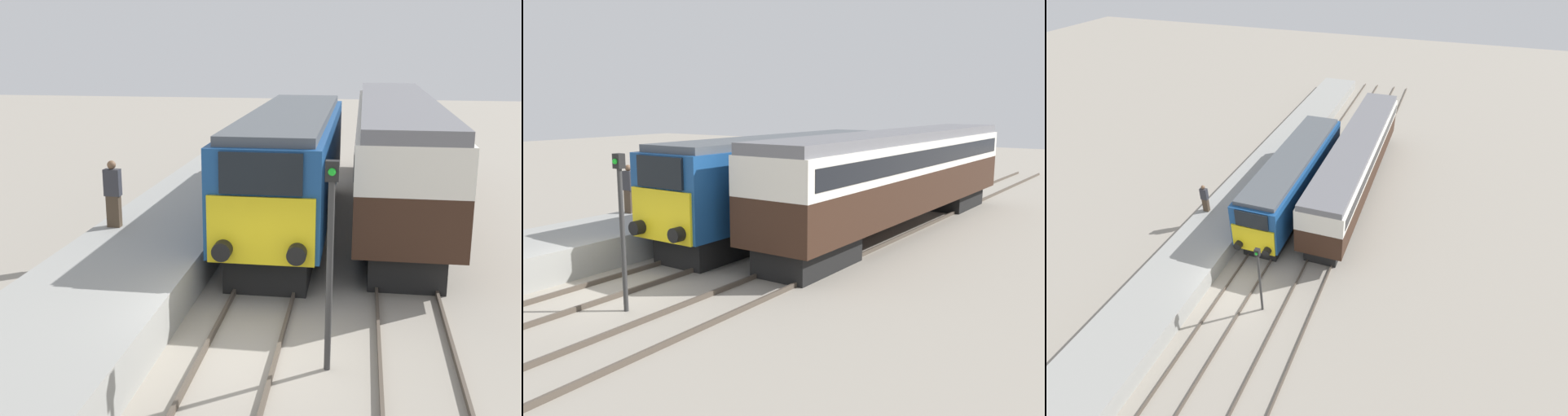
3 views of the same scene
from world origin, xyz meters
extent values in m
plane|color=gray|center=(0.00, 0.00, 0.00)|extent=(120.00, 120.00, 0.00)
cube|color=gray|center=(-3.30, 8.00, 0.49)|extent=(3.50, 50.00, 0.98)
cube|color=#4C4238|center=(-0.72, 5.00, 0.07)|extent=(0.07, 60.00, 0.14)
cube|color=#4C4238|center=(0.72, 5.00, 0.07)|extent=(0.07, 60.00, 0.14)
cube|color=#4C4238|center=(2.68, 5.00, 0.07)|extent=(0.07, 60.00, 0.14)
cube|color=#4C4238|center=(4.12, 5.00, 0.07)|extent=(0.07, 60.00, 0.14)
cube|color=black|center=(0.00, 4.90, 0.50)|extent=(2.03, 4.00, 1.00)
cube|color=black|center=(0.00, 12.65, 0.50)|extent=(2.03, 4.00, 1.00)
cube|color=navy|center=(0.00, 8.78, 2.32)|extent=(2.70, 12.75, 2.64)
cube|color=yellow|center=(0.00, 2.36, 1.79)|extent=(2.48, 0.10, 1.58)
cube|color=black|center=(0.00, 2.36, 3.11)|extent=(1.89, 0.10, 0.95)
cube|color=#4C5156|center=(0.00, 8.78, 3.76)|extent=(2.38, 12.24, 0.24)
cylinder|color=black|center=(-0.85, 2.15, 1.35)|extent=(0.44, 0.35, 0.44)
cylinder|color=black|center=(0.85, 2.15, 1.35)|extent=(0.44, 0.35, 0.44)
cube|color=black|center=(3.40, 5.34, 0.47)|extent=(1.89, 3.60, 0.95)
cube|color=black|center=(3.40, 18.66, 0.47)|extent=(1.89, 3.60, 0.95)
cube|color=#331E14|center=(3.40, 12.00, 1.71)|extent=(2.70, 17.73, 1.53)
cube|color=silver|center=(3.40, 12.00, 3.08)|extent=(2.71, 17.73, 1.20)
cube|color=black|center=(3.40, 12.00, 3.08)|extent=(2.75, 17.02, 0.66)
cube|color=slate|center=(3.40, 12.00, 3.86)|extent=(2.48, 17.73, 0.36)
cube|color=#473828|center=(-4.48, 4.92, 1.42)|extent=(0.36, 0.24, 0.88)
cube|color=#333338|center=(-4.48, 4.92, 2.23)|extent=(0.44, 0.26, 0.73)
sphere|color=brown|center=(-4.48, 4.92, 2.72)|extent=(0.24, 0.24, 0.24)
cylinder|color=#333333|center=(1.70, -0.50, 1.80)|extent=(0.12, 0.12, 3.60)
cube|color=black|center=(1.70, -0.50, 3.78)|extent=(0.24, 0.20, 0.36)
sphere|color=green|center=(1.70, -0.61, 3.78)|extent=(0.14, 0.14, 0.14)
camera|label=1|loc=(2.17, -11.65, 5.93)|focal=45.00mm
camera|label=2|loc=(12.91, -9.59, 5.17)|focal=40.00mm
camera|label=3|loc=(8.25, -12.73, 15.87)|focal=28.00mm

